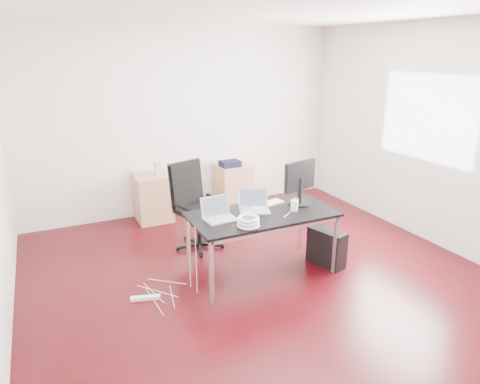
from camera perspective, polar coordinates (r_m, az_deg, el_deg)
name	(u,v)px	position (r m, az deg, el deg)	size (l,w,h in m)	color
room_shell	(266,155)	(4.41, 3.49, 4.89)	(5.00, 5.00, 5.00)	#320509
desk	(262,218)	(4.72, 3.01, -3.44)	(1.60, 0.80, 0.73)	black
office_chair	(194,201)	(5.47, -6.14, -1.22)	(0.61, 0.63, 1.08)	black
filing_cabinet_left	(153,198)	(6.48, -11.51, -0.75)	(0.50, 0.50, 0.70)	#A67453
filing_cabinet_right	(233,186)	(6.88, -0.95, 0.75)	(0.50, 0.50, 0.70)	#A67453
pc_tower	(327,247)	(5.18, 11.46, -7.24)	(0.20, 0.45, 0.44)	black
wastebasket	(207,207)	(6.61, -4.38, -1.98)	(0.24, 0.24, 0.28)	black
power_strip	(146,298)	(4.61, -12.49, -13.61)	(0.30, 0.06, 0.04)	white
laptop_left	(219,214)	(4.52, -2.85, -2.96)	(0.35, 0.28, 0.23)	silver
laptop_right	(254,206)	(4.75, 1.92, -1.85)	(0.40, 0.35, 0.23)	silver
monitor	(300,180)	(4.94, 7.98, 1.54)	(0.45, 0.26, 0.51)	black
keyboard	(266,204)	(4.94, 3.52, -1.65)	(0.44, 0.14, 0.02)	white
cup_white	(294,205)	(4.79, 7.25, -1.78)	(0.08, 0.08, 0.12)	white
cup_brown	(295,202)	(4.91, 7.40, -1.39)	(0.08, 0.08, 0.10)	#533C1C
cable_coil	(248,222)	(4.32, 1.12, -3.99)	(0.24, 0.24, 0.11)	white
power_adapter	(255,222)	(4.42, 2.00, -4.03)	(0.07, 0.07, 0.03)	white
speaker	(158,168)	(6.37, -10.91, 3.10)	(0.09, 0.08, 0.18)	#9E9E9E
navy_garment	(230,164)	(6.71, -1.34, 3.80)	(0.30, 0.24, 0.09)	black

